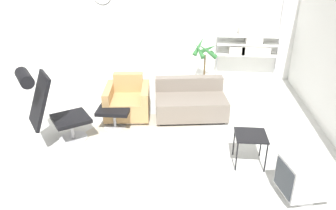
% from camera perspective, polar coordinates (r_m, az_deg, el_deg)
% --- Properties ---
extents(ground_plane, '(12.00, 12.00, 0.00)m').
position_cam_1_polar(ground_plane, '(5.14, -4.37, -6.96)').
color(ground_plane, silver).
extents(wall_back, '(12.00, 0.09, 2.80)m').
position_cam_1_polar(wall_back, '(7.65, -0.84, 15.13)').
color(wall_back, silver).
rests_on(wall_back, ground_plane).
extents(round_rug, '(2.29, 2.29, 0.01)m').
position_cam_1_polar(round_rug, '(5.07, -3.81, -7.40)').
color(round_rug, '#BCB29E').
rests_on(round_rug, ground_plane).
extents(lounge_chair, '(1.03, 0.95, 1.24)m').
position_cam_1_polar(lounge_chair, '(5.14, -20.18, 0.32)').
color(lounge_chair, '#BCBCC1').
rests_on(lounge_chair, ground_plane).
extents(ottoman, '(0.54, 0.46, 0.36)m').
position_cam_1_polar(ottoman, '(5.56, -9.36, -1.31)').
color(ottoman, '#BCBCC1').
rests_on(ottoman, ground_plane).
extents(armchair_red, '(0.85, 0.87, 0.73)m').
position_cam_1_polar(armchair_red, '(5.94, -7.02, 0.57)').
color(armchair_red, silver).
rests_on(armchair_red, ground_plane).
extents(couch_low, '(1.35, 0.99, 0.65)m').
position_cam_1_polar(couch_low, '(5.94, 3.89, 0.41)').
color(couch_low, black).
rests_on(couch_low, ground_plane).
extents(side_table, '(0.43, 0.43, 0.46)m').
position_cam_1_polar(side_table, '(4.65, 14.20, -5.57)').
color(side_table, black).
rests_on(side_table, ground_plane).
extents(crt_television, '(0.61, 0.56, 0.53)m').
position_cam_1_polar(crt_television, '(4.28, 22.57, -11.70)').
color(crt_television, '#B7B7B7').
rests_on(crt_television, ground_plane).
extents(potted_plant, '(0.57, 0.56, 1.12)m').
position_cam_1_polar(potted_plant, '(7.18, 6.32, 6.35)').
color(potted_plant, silver).
rests_on(potted_plant, ground_plane).
extents(shelf_unit, '(1.40, 0.28, 1.93)m').
position_cam_1_polar(shelf_unit, '(7.61, 13.98, 10.24)').
color(shelf_unit, '#BCBCC1').
rests_on(shelf_unit, ground_plane).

